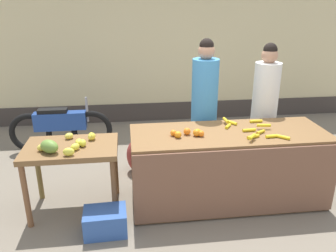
{
  "coord_description": "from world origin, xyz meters",
  "views": [
    {
      "loc": [
        -0.78,
        -3.48,
        2.3
      ],
      "look_at": [
        -0.33,
        0.15,
        0.92
      ],
      "focal_mm": 36.22,
      "sensor_mm": 36.0,
      "label": 1
    }
  ],
  "objects_px": {
    "vendor_woman_white_shirt": "(264,110)",
    "produce_crate": "(105,221)",
    "parked_motorcycle": "(61,127)",
    "produce_sack": "(138,156)",
    "vendor_woman_blue_shirt": "(204,110)"
  },
  "relations": [
    {
      "from": "vendor_woman_white_shirt",
      "to": "produce_sack",
      "type": "height_order",
      "value": "vendor_woman_white_shirt"
    },
    {
      "from": "vendor_woman_blue_shirt",
      "to": "produce_crate",
      "type": "height_order",
      "value": "vendor_woman_blue_shirt"
    },
    {
      "from": "vendor_woman_white_shirt",
      "to": "produce_crate",
      "type": "relative_size",
      "value": 4.05
    },
    {
      "from": "produce_crate",
      "to": "vendor_woman_white_shirt",
      "type": "bearing_deg",
      "value": 28.8
    },
    {
      "from": "vendor_woman_white_shirt",
      "to": "parked_motorcycle",
      "type": "bearing_deg",
      "value": 160.68
    },
    {
      "from": "parked_motorcycle",
      "to": "produce_sack",
      "type": "relative_size",
      "value": 3.26
    },
    {
      "from": "vendor_woman_white_shirt",
      "to": "parked_motorcycle",
      "type": "distance_m",
      "value": 3.11
    },
    {
      "from": "vendor_woman_blue_shirt",
      "to": "produce_sack",
      "type": "height_order",
      "value": "vendor_woman_blue_shirt"
    },
    {
      "from": "vendor_woman_white_shirt",
      "to": "parked_motorcycle",
      "type": "xyz_separation_m",
      "value": [
        -2.89,
        1.01,
        -0.5
      ]
    },
    {
      "from": "vendor_woman_white_shirt",
      "to": "produce_crate",
      "type": "xyz_separation_m",
      "value": [
        -2.11,
        -1.16,
        -0.77
      ]
    },
    {
      "from": "vendor_woman_blue_shirt",
      "to": "vendor_woman_white_shirt",
      "type": "bearing_deg",
      "value": 1.77
    },
    {
      "from": "parked_motorcycle",
      "to": "vendor_woman_blue_shirt",
      "type": "bearing_deg",
      "value": -26.81
    },
    {
      "from": "produce_crate",
      "to": "produce_sack",
      "type": "xyz_separation_m",
      "value": [
        0.4,
        1.3,
        0.12
      ]
    },
    {
      "from": "parked_motorcycle",
      "to": "produce_sack",
      "type": "xyz_separation_m",
      "value": [
        1.18,
        -0.88,
        -0.16
      ]
    },
    {
      "from": "vendor_woman_white_shirt",
      "to": "produce_sack",
      "type": "xyz_separation_m",
      "value": [
        -1.71,
        0.13,
        -0.65
      ]
    }
  ]
}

